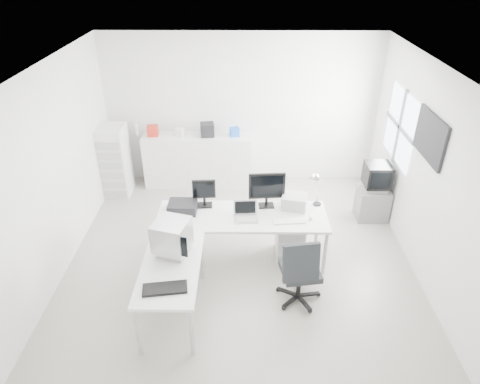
{
  "coord_description": "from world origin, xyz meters",
  "views": [
    {
      "loc": [
        0.05,
        -5.06,
        4.09
      ],
      "look_at": [
        0.0,
        0.2,
        1.0
      ],
      "focal_mm": 32.0,
      "sensor_mm": 36.0,
      "label": 1
    }
  ],
  "objects_px": {
    "crt_monitor": "(172,239)",
    "office_chair": "(300,268)",
    "laptop": "(246,213)",
    "lcd_monitor_small": "(204,193)",
    "side_desk": "(173,289)",
    "lcd_monitor_large": "(267,190)",
    "filing_cabinet": "(115,161)",
    "inkjet_printer": "(183,207)",
    "laser_printer": "(294,201)",
    "crt_tv": "(377,177)",
    "sideboard": "(198,160)",
    "drawer_pedestal": "(290,239)",
    "tv_cabinet": "(372,204)",
    "main_desk": "(242,237)"
  },
  "relations": [
    {
      "from": "lcd_monitor_small",
      "to": "sideboard",
      "type": "xyz_separation_m",
      "value": [
        -0.3,
        2.01,
        -0.46
      ]
    },
    {
      "from": "crt_monitor",
      "to": "tv_cabinet",
      "type": "height_order",
      "value": "crt_monitor"
    },
    {
      "from": "tv_cabinet",
      "to": "drawer_pedestal",
      "type": "bearing_deg",
      "value": -144.97
    },
    {
      "from": "side_desk",
      "to": "tv_cabinet",
      "type": "bearing_deg",
      "value": 35.82
    },
    {
      "from": "inkjet_printer",
      "to": "crt_monitor",
      "type": "distance_m",
      "value": 0.96
    },
    {
      "from": "sideboard",
      "to": "drawer_pedestal",
      "type": "bearing_deg",
      "value": -54.98
    },
    {
      "from": "lcd_monitor_small",
      "to": "tv_cabinet",
      "type": "relative_size",
      "value": 0.75
    },
    {
      "from": "sideboard",
      "to": "main_desk",
      "type": "bearing_deg",
      "value": -69.38
    },
    {
      "from": "crt_tv",
      "to": "sideboard",
      "type": "relative_size",
      "value": 0.25
    },
    {
      "from": "inkjet_printer",
      "to": "office_chair",
      "type": "height_order",
      "value": "office_chair"
    },
    {
      "from": "crt_monitor",
      "to": "sideboard",
      "type": "distance_m",
      "value": 3.15
    },
    {
      "from": "inkjet_printer",
      "to": "sideboard",
      "type": "distance_m",
      "value": 2.19
    },
    {
      "from": "inkjet_printer",
      "to": "laser_printer",
      "type": "distance_m",
      "value": 1.6
    },
    {
      "from": "side_desk",
      "to": "crt_monitor",
      "type": "bearing_deg",
      "value": 90.0
    },
    {
      "from": "laser_printer",
      "to": "office_chair",
      "type": "height_order",
      "value": "office_chair"
    },
    {
      "from": "lcd_monitor_large",
      "to": "filing_cabinet",
      "type": "bearing_deg",
      "value": 143.37
    },
    {
      "from": "inkjet_printer",
      "to": "lcd_monitor_small",
      "type": "distance_m",
      "value": 0.36
    },
    {
      "from": "laptop",
      "to": "sideboard",
      "type": "distance_m",
      "value": 2.56
    },
    {
      "from": "office_chair",
      "to": "crt_tv",
      "type": "bearing_deg",
      "value": 44.42
    },
    {
      "from": "lcd_monitor_small",
      "to": "laptop",
      "type": "relative_size",
      "value": 1.25
    },
    {
      "from": "crt_tv",
      "to": "crt_monitor",
      "type": "bearing_deg",
      "value": -147.4
    },
    {
      "from": "main_desk",
      "to": "tv_cabinet",
      "type": "xyz_separation_m",
      "value": [
        2.19,
        1.09,
        -0.1
      ]
    },
    {
      "from": "laptop",
      "to": "office_chair",
      "type": "height_order",
      "value": "office_chair"
    },
    {
      "from": "drawer_pedestal",
      "to": "crt_tv",
      "type": "xyz_separation_m",
      "value": [
        1.49,
        1.04,
        0.48
      ]
    },
    {
      "from": "crt_monitor",
      "to": "sideboard",
      "type": "height_order",
      "value": "crt_monitor"
    },
    {
      "from": "laser_printer",
      "to": "office_chair",
      "type": "distance_m",
      "value": 1.12
    },
    {
      "from": "drawer_pedestal",
      "to": "crt_monitor",
      "type": "distance_m",
      "value": 1.91
    },
    {
      "from": "inkjet_printer",
      "to": "office_chair",
      "type": "distance_m",
      "value": 1.88
    },
    {
      "from": "tv_cabinet",
      "to": "inkjet_printer",
      "type": "bearing_deg",
      "value": -161.91
    },
    {
      "from": "crt_monitor",
      "to": "lcd_monitor_large",
      "type": "bearing_deg",
      "value": 58.84
    },
    {
      "from": "laptop",
      "to": "lcd_monitor_small",
      "type": "bearing_deg",
      "value": 145.64
    },
    {
      "from": "laptop",
      "to": "laser_printer",
      "type": "height_order",
      "value": "laptop"
    },
    {
      "from": "filing_cabinet",
      "to": "laptop",
      "type": "bearing_deg",
      "value": -40.35
    },
    {
      "from": "lcd_monitor_large",
      "to": "filing_cabinet",
      "type": "height_order",
      "value": "filing_cabinet"
    },
    {
      "from": "office_chair",
      "to": "crt_monitor",
      "type": "bearing_deg",
      "value": 170.83
    },
    {
      "from": "main_desk",
      "to": "filing_cabinet",
      "type": "xyz_separation_m",
      "value": [
        -2.31,
        1.91,
        0.28
      ]
    },
    {
      "from": "main_desk",
      "to": "tv_cabinet",
      "type": "height_order",
      "value": "main_desk"
    },
    {
      "from": "laptop",
      "to": "filing_cabinet",
      "type": "xyz_separation_m",
      "value": [
        -2.36,
        2.01,
        -0.2
      ]
    },
    {
      "from": "main_desk",
      "to": "filing_cabinet",
      "type": "relative_size",
      "value": 1.83
    },
    {
      "from": "side_desk",
      "to": "crt_tv",
      "type": "height_order",
      "value": "crt_tv"
    },
    {
      "from": "crt_monitor",
      "to": "office_chair",
      "type": "xyz_separation_m",
      "value": [
        1.59,
        -0.0,
        -0.44
      ]
    },
    {
      "from": "main_desk",
      "to": "laser_printer",
      "type": "relative_size",
      "value": 6.9
    },
    {
      "from": "laser_printer",
      "to": "crt_tv",
      "type": "xyz_separation_m",
      "value": [
        1.44,
        0.87,
        -0.07
      ]
    },
    {
      "from": "lcd_monitor_large",
      "to": "filing_cabinet",
      "type": "distance_m",
      "value": 3.16
    },
    {
      "from": "tv_cabinet",
      "to": "crt_tv",
      "type": "bearing_deg",
      "value": 0.0
    },
    {
      "from": "side_desk",
      "to": "sideboard",
      "type": "relative_size",
      "value": 0.7
    },
    {
      "from": "laser_printer",
      "to": "office_chair",
      "type": "xyz_separation_m",
      "value": [
        -0.01,
        -1.07,
        -0.32
      ]
    },
    {
      "from": "main_desk",
      "to": "drawer_pedestal",
      "type": "height_order",
      "value": "main_desk"
    },
    {
      "from": "side_desk",
      "to": "filing_cabinet",
      "type": "xyz_separation_m",
      "value": [
        -1.46,
        3.01,
        0.28
      ]
    },
    {
      "from": "lcd_monitor_small",
      "to": "office_chair",
      "type": "bearing_deg",
      "value": -43.74
    }
  ]
}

